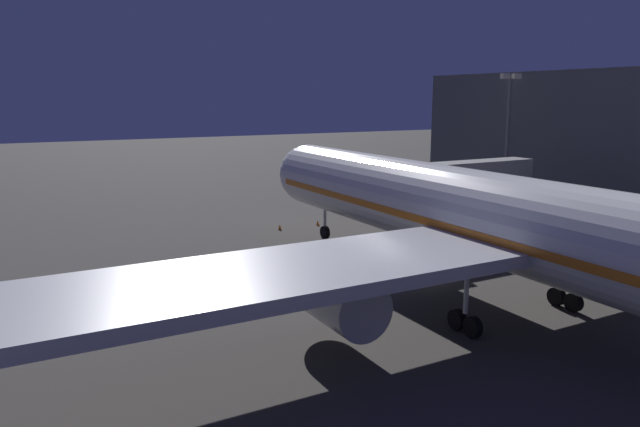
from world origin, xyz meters
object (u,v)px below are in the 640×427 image
(traffic_cone_nose_port, at_px, (318,223))
(traffic_cone_nose_starboard, at_px, (280,227))
(airliner_at_gate, at_px, (505,225))
(jet_bridge, at_px, (442,177))
(apron_floodlight_mast, at_px, (508,131))

(traffic_cone_nose_port, bearing_deg, traffic_cone_nose_starboard, 0.00)
(airliner_at_gate, distance_m, traffic_cone_nose_starboard, 28.66)
(airliner_at_gate, height_order, jet_bridge, airliner_at_gate)
(jet_bridge, relative_size, traffic_cone_nose_starboard, 34.04)
(airliner_at_gate, distance_m, apron_floodlight_mast, 35.73)
(apron_floodlight_mast, bearing_deg, traffic_cone_nose_port, -8.12)
(jet_bridge, height_order, apron_floodlight_mast, apron_floodlight_mast)
(traffic_cone_nose_starboard, bearing_deg, traffic_cone_nose_port, 180.00)
(traffic_cone_nose_port, relative_size, traffic_cone_nose_starboard, 1.00)
(airliner_at_gate, relative_size, traffic_cone_nose_starboard, 106.13)
(apron_floodlight_mast, xyz_separation_m, traffic_cone_nose_starboard, (27.70, -3.32, -9.09))
(jet_bridge, height_order, traffic_cone_nose_starboard, jet_bridge)
(apron_floodlight_mast, relative_size, traffic_cone_nose_starboard, 28.95)
(airliner_at_gate, height_order, apron_floodlight_mast, airliner_at_gate)
(jet_bridge, distance_m, traffic_cone_nose_starboard, 16.88)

